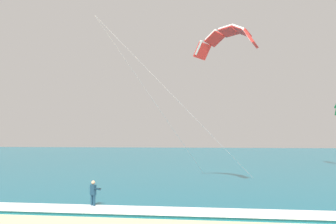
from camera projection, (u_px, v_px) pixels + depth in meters
name	position (u px, v px, depth m)	size (l,w,h in m)	color
sea	(192.00, 156.00, 78.20)	(200.00, 120.00, 0.20)	#146075
surf_foam	(121.00, 210.00, 19.87)	(200.00, 2.21, 0.04)	white
surfboard	(93.00, 209.00, 20.96)	(1.06, 1.44, 0.09)	yellow
kitesurfer	(93.00, 193.00, 21.04)	(0.67, 0.67, 1.69)	#143347
kite_primary	(226.00, 38.00, 29.52)	(10.66, 10.79, 12.12)	red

